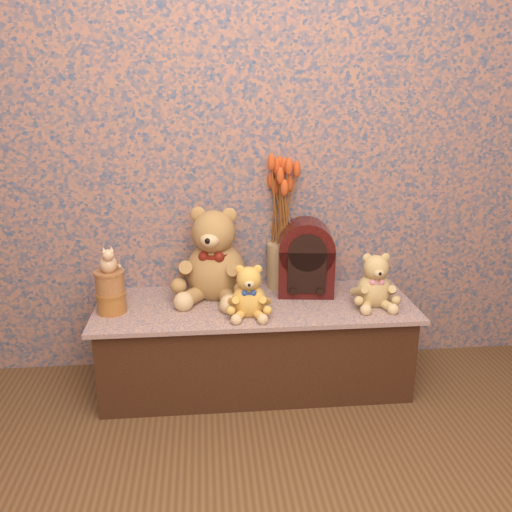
{
  "coord_description": "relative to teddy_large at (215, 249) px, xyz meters",
  "views": [
    {
      "loc": [
        -0.22,
        -1.05,
        1.35
      ],
      "look_at": [
        0.0,
        1.19,
        0.65
      ],
      "focal_mm": 38.34,
      "sensor_mm": 36.0,
      "label": 1
    }
  ],
  "objects": [
    {
      "name": "display_shelf",
      "position": [
        0.17,
        -0.11,
        -0.43
      ],
      "size": [
        1.43,
        0.53,
        0.41
      ],
      "primitive_type": "cube",
      "color": "navy",
      "rests_on": "ground"
    },
    {
      "name": "teddy_small",
      "position": [
        0.7,
        -0.18,
        -0.1
      ],
      "size": [
        0.22,
        0.25,
        0.26
      ],
      "primitive_type": null,
      "rotation": [
        0.0,
        0.0,
        -0.04
      ],
      "color": "tan",
      "rests_on": "display_shelf"
    },
    {
      "name": "dried_stalks",
      "position": [
        0.32,
        0.09,
        0.2
      ],
      "size": [
        0.23,
        0.23,
        0.41
      ],
      "primitive_type": null,
      "rotation": [
        0.0,
        0.0,
        -0.05
      ],
      "color": "#D04E21",
      "rests_on": "ceramic_vase"
    },
    {
      "name": "teddy_large",
      "position": [
        0.0,
        0.0,
        0.0
      ],
      "size": [
        0.46,
        0.51,
        0.46
      ],
      "primitive_type": null,
      "rotation": [
        0.0,
        0.0,
        -0.25
      ],
      "color": "olive",
      "rests_on": "display_shelf"
    },
    {
      "name": "teddy_medium",
      "position": [
        0.13,
        -0.24,
        -0.11
      ],
      "size": [
        0.2,
        0.24,
        0.24
      ],
      "primitive_type": null,
      "rotation": [
        0.0,
        0.0,
        -0.06
      ],
      "color": "gold",
      "rests_on": "display_shelf"
    },
    {
      "name": "biscuit_tin_lower",
      "position": [
        -0.46,
        -0.16,
        -0.18
      ],
      "size": [
        0.13,
        0.13,
        0.09
      ],
      "primitive_type": "cylinder",
      "rotation": [
        0.0,
        0.0,
        0.03
      ],
      "color": "gold",
      "rests_on": "display_shelf"
    },
    {
      "name": "cathedral_radio",
      "position": [
        0.42,
        -0.0,
        -0.05
      ],
      "size": [
        0.28,
        0.21,
        0.35
      ],
      "primitive_type": null,
      "rotation": [
        0.0,
        0.0,
        -0.12
      ],
      "color": "#35090A",
      "rests_on": "display_shelf"
    },
    {
      "name": "ceramic_vase",
      "position": [
        0.32,
        0.09,
        -0.12
      ],
      "size": [
        0.15,
        0.15,
        0.22
      ],
      "primitive_type": "cylinder",
      "rotation": [
        0.0,
        0.0,
        -0.15
      ],
      "color": "tan",
      "rests_on": "display_shelf"
    },
    {
      "name": "cat_figurine",
      "position": [
        -0.46,
        -0.16,
        0.02
      ],
      "size": [
        0.11,
        0.11,
        0.12
      ],
      "primitive_type": null,
      "rotation": [
        0.0,
        0.0,
        0.24
      ],
      "color": "silver",
      "rests_on": "biscuit_tin_upper"
    },
    {
      "name": "biscuit_tin_upper",
      "position": [
        -0.46,
        -0.16,
        -0.09
      ],
      "size": [
        0.15,
        0.15,
        0.1
      ],
      "primitive_type": "cylinder",
      "rotation": [
        0.0,
        0.0,
        0.2
      ],
      "color": "tan",
      "rests_on": "biscuit_tin_lower"
    }
  ]
}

